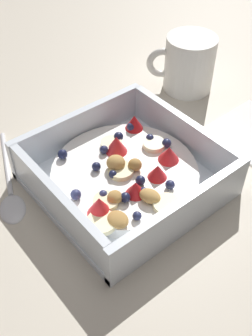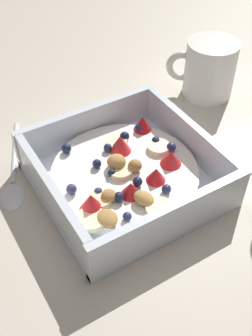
# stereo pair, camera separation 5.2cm
# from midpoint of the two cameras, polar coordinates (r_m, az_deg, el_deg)

# --- Properties ---
(ground_plane) EXTENTS (2.40, 2.40, 0.00)m
(ground_plane) POSITION_cam_midpoint_polar(r_m,az_deg,el_deg) (0.54, 2.58, -2.43)
(ground_plane) COLOR beige
(fruit_bowl) EXTENTS (0.21, 0.21, 0.06)m
(fruit_bowl) POSITION_cam_midpoint_polar(r_m,az_deg,el_deg) (0.53, 2.85, -1.02)
(fruit_bowl) COLOR white
(fruit_bowl) RESTS_ON ground
(spoon) EXTENTS (0.08, 0.17, 0.01)m
(spoon) POSITION_cam_midpoint_polar(r_m,az_deg,el_deg) (0.56, -12.64, -1.73)
(spoon) COLOR silver
(spoon) RESTS_ON ground
(coffee_mug) EXTENTS (0.10, 0.09, 0.09)m
(coffee_mug) POSITION_cam_midpoint_polar(r_m,az_deg,el_deg) (0.70, 13.35, 12.93)
(coffee_mug) COLOR white
(coffee_mug) RESTS_ON ground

